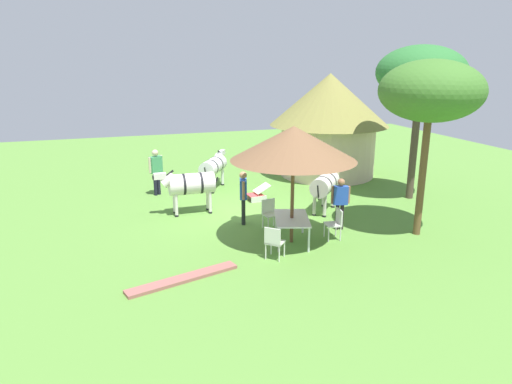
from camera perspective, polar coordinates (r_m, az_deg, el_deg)
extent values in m
plane|color=#588A38|center=(15.72, -1.99, -2.58)|extent=(36.00, 36.00, 0.00)
cylinder|color=beige|center=(20.89, 8.85, 5.15)|extent=(4.13, 4.13, 2.26)
cone|color=olive|center=(20.59, 9.12, 11.28)|extent=(5.19, 5.19, 2.22)
cylinder|color=brown|center=(12.88, 4.52, -1.26)|extent=(0.10, 0.10, 2.40)
cone|color=brown|center=(12.49, 4.68, 6.06)|extent=(3.46, 3.46, 0.94)
cube|color=silver|center=(13.03, 4.47, -3.26)|extent=(1.76, 1.34, 0.04)
cylinder|color=silver|center=(13.87, 5.83, -3.70)|extent=(0.06, 0.06, 0.70)
cylinder|color=silver|center=(12.54, 6.59, -5.92)|extent=(0.06, 0.06, 0.70)
cylinder|color=silver|center=(13.80, 2.49, -3.74)|extent=(0.06, 0.06, 0.70)
cylinder|color=silver|center=(12.46, 2.87, -5.98)|extent=(0.06, 0.06, 0.70)
cube|color=silver|center=(13.49, 9.49, -3.98)|extent=(0.49, 0.47, 0.04)
cube|color=silver|center=(13.48, 10.30, -3.02)|extent=(0.44, 0.09, 0.45)
cylinder|color=silver|center=(13.34, 9.00, -5.22)|extent=(0.04, 0.04, 0.45)
cylinder|color=silver|center=(13.67, 8.47, -4.66)|extent=(0.04, 0.04, 0.45)
cylinder|color=silver|center=(13.46, 10.45, -5.09)|extent=(0.04, 0.04, 0.45)
cylinder|color=silver|center=(13.79, 9.88, -4.54)|extent=(0.04, 0.04, 0.45)
cube|color=white|center=(14.13, 1.88, -2.83)|extent=(0.48, 0.50, 0.04)
cube|color=white|center=(14.21, 1.53, -1.75)|extent=(0.11, 0.44, 0.45)
cylinder|color=white|center=(14.14, 2.90, -3.79)|extent=(0.04, 0.04, 0.45)
cylinder|color=white|center=(13.97, 1.54, -4.03)|extent=(0.04, 0.04, 0.45)
cylinder|color=white|center=(14.44, 2.20, -3.35)|extent=(0.04, 0.04, 0.45)
cylinder|color=white|center=(14.27, 0.86, -3.58)|extent=(0.04, 0.04, 0.45)
cube|color=silver|center=(12.06, 2.39, -6.24)|extent=(0.61, 0.61, 0.04)
cube|color=silver|center=(11.81, 2.05, -5.55)|extent=(0.33, 0.35, 0.45)
cylinder|color=silver|center=(12.37, 1.88, -6.78)|extent=(0.04, 0.04, 0.45)
cylinder|color=silver|center=(12.24, 3.53, -7.06)|extent=(0.04, 0.04, 0.45)
cylinder|color=silver|center=(12.06, 1.21, -7.38)|extent=(0.04, 0.04, 0.45)
cylinder|color=silver|center=(11.93, 2.90, -7.68)|extent=(0.04, 0.04, 0.45)
cylinder|color=black|center=(14.29, 10.04, -3.05)|extent=(0.12, 0.12, 0.80)
cylinder|color=black|center=(14.32, 10.60, -3.04)|extent=(0.12, 0.12, 0.80)
cube|color=blue|center=(14.10, 10.46, -0.41)|extent=(0.31, 0.47, 0.57)
cylinder|color=#9F664B|center=(14.04, 9.47, -0.35)|extent=(0.08, 0.08, 0.54)
cylinder|color=#9F664B|center=(14.15, 11.44, -0.33)|extent=(0.08, 0.08, 0.54)
sphere|color=#9F664B|center=(13.99, 10.54, 1.22)|extent=(0.22, 0.22, 0.22)
cylinder|color=black|center=(14.46, -1.57, -2.47)|extent=(0.12, 0.12, 0.85)
cylinder|color=black|center=(14.60, -1.58, -2.28)|extent=(0.12, 0.12, 0.85)
cube|color=blue|center=(14.32, -1.59, 0.40)|extent=(0.50, 0.33, 0.60)
cylinder|color=#A67452|center=(14.06, -1.58, 0.18)|extent=(0.09, 0.09, 0.57)
cylinder|color=#A67452|center=(14.56, -1.61, 0.74)|extent=(0.09, 0.09, 0.57)
sphere|color=#A67452|center=(14.20, -1.61, 2.10)|extent=(0.23, 0.23, 0.23)
cylinder|color=black|center=(18.10, -12.00, 1.06)|extent=(0.13, 0.13, 0.89)
cylinder|color=black|center=(18.01, -12.40, 0.96)|extent=(0.13, 0.13, 0.89)
cube|color=#3F8F5B|center=(17.87, -12.34, 3.36)|extent=(0.43, 0.53, 0.63)
cylinder|color=beige|center=(18.03, -11.65, 3.56)|extent=(0.09, 0.09, 0.59)
cylinder|color=beige|center=(17.72, -13.04, 3.26)|extent=(0.09, 0.09, 0.59)
sphere|color=beige|center=(17.78, -12.43, 4.78)|extent=(0.24, 0.24, 0.24)
cube|color=#D04042|center=(17.00, -0.13, -0.34)|extent=(0.55, 0.58, 0.03)
cube|color=white|center=(17.03, 0.73, 0.47)|extent=(0.55, 0.58, 0.30)
cube|color=silver|center=(16.82, 0.37, -0.91)|extent=(0.08, 0.61, 0.22)
cube|color=silver|center=(17.28, -0.28, -0.44)|extent=(0.08, 0.61, 0.22)
cylinder|color=silver|center=(15.73, 8.55, 1.01)|extent=(1.52, 1.46, 0.64)
cylinder|color=black|center=(15.46, 8.25, 0.75)|extent=(0.50, 0.54, 0.66)
cylinder|color=black|center=(15.98, 8.81, 1.23)|extent=(0.50, 0.54, 0.66)
cylinder|color=silver|center=(16.37, 9.27, 2.22)|extent=(0.59, 0.57, 0.50)
cube|color=silver|center=(16.60, 9.54, 2.97)|extent=(0.42, 0.40, 0.20)
cube|color=black|center=(16.78, 9.70, 3.00)|extent=(0.17, 0.17, 0.12)
cube|color=black|center=(16.33, 9.30, 2.91)|extent=(0.30, 0.27, 0.28)
cylinder|color=silver|center=(16.46, 8.39, -0.52)|extent=(0.11, 0.11, 0.74)
cylinder|color=black|center=(16.56, 8.34, -1.65)|extent=(0.13, 0.13, 0.06)
cylinder|color=silver|center=(16.37, 9.59, -0.66)|extent=(0.11, 0.11, 0.74)
cylinder|color=black|center=(16.47, 9.53, -1.80)|extent=(0.13, 0.13, 0.06)
cylinder|color=silver|center=(15.43, 7.26, -1.61)|extent=(0.11, 0.11, 0.74)
cylinder|color=black|center=(15.54, 7.22, -2.80)|extent=(0.13, 0.13, 0.06)
cylinder|color=silver|center=(15.34, 8.53, -1.77)|extent=(0.11, 0.11, 0.74)
cylinder|color=black|center=(15.45, 8.48, -2.97)|extent=(0.13, 0.13, 0.06)
cylinder|color=black|center=(15.03, 7.72, -0.07)|extent=(0.21, 0.19, 0.53)
cylinder|color=silver|center=(18.43, -5.34, 3.22)|extent=(1.71, 1.41, 0.64)
cylinder|color=black|center=(18.14, -5.69, 3.00)|extent=(0.42, 0.59, 0.65)
cylinder|color=black|center=(18.70, -5.04, 3.41)|extent=(0.42, 0.59, 0.65)
cylinder|color=silver|center=(19.14, -4.54, 4.27)|extent=(0.60, 0.53, 0.49)
cube|color=silver|center=(19.37, -4.28, 4.90)|extent=(0.43, 0.37, 0.20)
cube|color=black|center=(19.54, -4.11, 4.92)|extent=(0.17, 0.17, 0.12)
cube|color=black|center=(19.10, -4.55, 4.86)|extent=(0.33, 0.23, 0.28)
cylinder|color=silver|center=(19.19, -5.17, 1.93)|extent=(0.11, 0.11, 0.70)
cylinder|color=black|center=(19.27, -5.14, 1.00)|extent=(0.13, 0.13, 0.06)
cylinder|color=silver|center=(19.08, -4.18, 1.87)|extent=(0.11, 0.11, 0.70)
cylinder|color=black|center=(19.16, -4.16, 0.94)|extent=(0.13, 0.13, 0.06)
cylinder|color=silver|center=(18.08, -6.48, 1.00)|extent=(0.11, 0.11, 0.70)
cylinder|color=black|center=(18.16, -6.44, 0.02)|extent=(0.13, 0.13, 0.06)
cylinder|color=silver|center=(17.96, -5.43, 0.93)|extent=(0.11, 0.11, 0.70)
cylinder|color=black|center=(18.04, -5.41, -0.06)|extent=(0.13, 0.13, 0.06)
cylinder|color=black|center=(17.67, -6.28, 2.30)|extent=(0.23, 0.17, 0.53)
cylinder|color=silver|center=(15.50, -8.00, 1.03)|extent=(0.70, 1.51, 0.70)
cylinder|color=black|center=(15.56, -6.91, 1.12)|extent=(0.71, 0.08, 0.71)
cylinder|color=black|center=(15.46, -8.98, 0.95)|extent=(0.71, 0.08, 0.71)
cylinder|color=silver|center=(15.36, -10.79, 1.45)|extent=(0.32, 0.55, 0.52)
cube|color=silver|center=(15.29, -11.86, 1.94)|extent=(0.18, 0.40, 0.20)
cube|color=black|center=(15.28, -12.52, 1.77)|extent=(0.12, 0.12, 0.12)
cube|color=black|center=(15.31, -10.83, 2.17)|extent=(0.04, 0.37, 0.28)
cylinder|color=silver|center=(15.42, -9.87, -1.66)|extent=(0.11, 0.11, 0.78)
cylinder|color=black|center=(15.53, -9.81, -2.92)|extent=(0.13, 0.13, 0.06)
cylinder|color=silver|center=(15.79, -10.07, -1.25)|extent=(0.11, 0.11, 0.78)
cylinder|color=black|center=(15.90, -10.01, -2.49)|extent=(0.13, 0.13, 0.06)
cylinder|color=silver|center=(15.61, -5.71, -1.28)|extent=(0.11, 0.11, 0.78)
cylinder|color=black|center=(15.72, -5.68, -2.53)|extent=(0.13, 0.13, 0.06)
cylinder|color=silver|center=(15.97, -6.01, -0.89)|extent=(0.11, 0.11, 0.78)
cylinder|color=black|center=(16.07, -5.97, -2.11)|extent=(0.13, 0.13, 0.06)
cylinder|color=black|center=(15.68, -5.10, 0.92)|extent=(0.05, 0.24, 0.53)
cylinder|color=#4B3C30|center=(17.90, 19.00, 5.06)|extent=(0.27, 0.27, 3.74)
ellipsoid|color=#2C7031|center=(17.62, 19.82, 13.81)|extent=(3.13, 3.13, 1.88)
cylinder|color=brown|center=(14.16, 19.91, 1.56)|extent=(0.21, 0.21, 3.42)
ellipsoid|color=#3E7229|center=(13.79, 20.91, 11.65)|extent=(2.86, 2.86, 1.72)
cube|color=#9A5A52|center=(11.20, -9.01, -10.58)|extent=(1.14, 2.79, 0.08)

